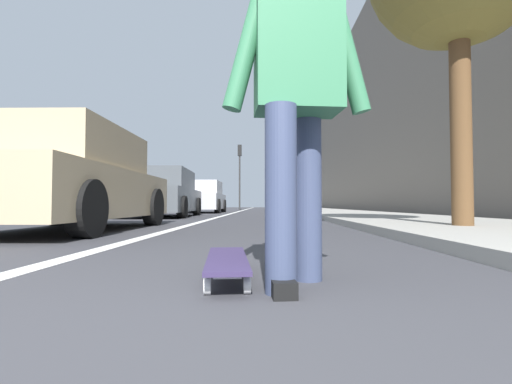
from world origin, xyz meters
name	(u,v)px	position (x,y,z in m)	size (l,w,h in m)	color
ground_plane	(255,218)	(10.00, 0.00, 0.00)	(80.00, 80.00, 0.00)	#38383D
lane_stripe_white	(240,211)	(20.00, 1.12, 0.00)	(52.00, 0.16, 0.01)	silver
sidewalk_curb	(323,211)	(18.00, -3.29, 0.05)	(52.00, 3.20, 0.11)	#9E9B93
building_facade	(362,119)	(22.00, -6.40, 5.72)	(40.00, 1.20, 11.43)	slate
skateboard	(227,261)	(1.35, -0.09, 0.09)	(0.86, 0.29, 0.11)	white
skater_person	(297,88)	(1.20, -0.43, 0.94)	(0.48, 0.72, 1.64)	#384260
parked_car_near	(68,181)	(4.77, 2.64, 0.72)	(4.06, 2.01, 1.50)	tan
parked_car_mid	(163,194)	(10.76, 2.90, 0.70)	(4.52, 2.05, 1.47)	#4C5156
parked_car_far	(203,198)	(16.42, 2.61, 0.70)	(4.03, 1.90, 1.47)	#B7B7BC
traffic_light	(240,165)	(25.64, 1.52, 3.24)	(0.33, 0.28, 4.73)	#2D2D2D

